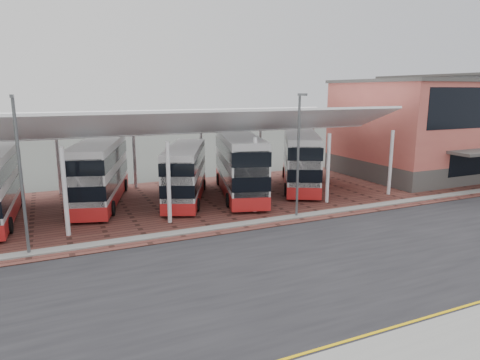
{
  "coord_description": "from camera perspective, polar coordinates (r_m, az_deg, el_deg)",
  "views": [
    {
      "loc": [
        -12.68,
        -16.98,
        8.27
      ],
      "look_at": [
        -1.39,
        7.9,
        2.51
      ],
      "focal_mm": 32.0,
      "sensor_mm": 36.0,
      "label": 1
    }
  ],
  "objects": [
    {
      "name": "bus_4",
      "position": [
        33.87,
        -0.1,
        1.97
      ],
      "size": [
        5.76,
        11.85,
        4.77
      ],
      "rotation": [
        0.0,
        0.0,
        -0.28
      ],
      "color": "silver",
      "rests_on": "forecourt"
    },
    {
      "name": "lamp_east",
      "position": [
        27.78,
        7.8,
        3.7
      ],
      "size": [
        0.16,
        0.9,
        8.07
      ],
      "color": "#575B5F",
      "rests_on": "ground"
    },
    {
      "name": "bus_3",
      "position": [
        32.54,
        -7.28,
        0.88
      ],
      "size": [
        6.11,
        10.08,
        4.12
      ],
      "rotation": [
        0.0,
        0.0,
        -0.41
      ],
      "color": "silver",
      "rests_on": "forecourt"
    },
    {
      "name": "yellow_line_near",
      "position": [
        18.12,
        25.28,
        -16.39
      ],
      "size": [
        120.0,
        0.12,
        0.01
      ],
      "primitive_type": "cube",
      "color": "#EEB906",
      "rests_on": "road"
    },
    {
      "name": "forecourt",
      "position": [
        34.38,
        1.63,
        -1.97
      ],
      "size": [
        72.0,
        16.0,
        0.06
      ],
      "primitive_type": "cube",
      "color": "brown",
      "rests_on": "ground"
    },
    {
      "name": "ground",
      "position": [
        22.75,
        11.66,
        -9.68
      ],
      "size": [
        140.0,
        140.0,
        0.0
      ],
      "primitive_type": "plane",
      "color": "#464944"
    },
    {
      "name": "north_kerb",
      "position": [
        27.66,
        4.1,
        -5.37
      ],
      "size": [
        120.0,
        0.8,
        0.14
      ],
      "primitive_type": "cube",
      "color": "gray",
      "rests_on": "ground"
    },
    {
      "name": "canopy",
      "position": [
        31.73,
        -12.27,
        7.16
      ],
      "size": [
        37.0,
        11.63,
        7.07
      ],
      "color": "white",
      "rests_on": "ground"
    },
    {
      "name": "bus_2",
      "position": [
        32.97,
        -18.14,
        0.95
      ],
      "size": [
        5.59,
        11.42,
        4.6
      ],
      "rotation": [
        0.0,
        0.0,
        -0.28
      ],
      "color": "silver",
      "rests_on": "forecourt"
    },
    {
      "name": "lamp_west",
      "position": [
        23.62,
        -27.25,
        1.04
      ],
      "size": [
        0.16,
        0.9,
        8.07
      ],
      "color": "#575B5F",
      "rests_on": "ground"
    },
    {
      "name": "bus_5",
      "position": [
        37.25,
        8.05,
        2.66
      ],
      "size": [
        7.7,
        11.12,
        4.64
      ],
      "rotation": [
        0.0,
        0.0,
        -0.5
      ],
      "color": "silver",
      "rests_on": "forecourt"
    },
    {
      "name": "terminal",
      "position": [
        47.34,
        24.79,
        6.44
      ],
      "size": [
        18.4,
        14.4,
        9.25
      ],
      "color": "#514E4C",
      "rests_on": "ground"
    },
    {
      "name": "road",
      "position": [
        22.01,
        13.21,
        -10.48
      ],
      "size": [
        120.0,
        14.0,
        0.02
      ],
      "primitive_type": "cube",
      "color": "black",
      "rests_on": "ground"
    },
    {
      "name": "yellow_line_far",
      "position": [
        18.29,
        24.54,
        -16.05
      ],
      "size": [
        120.0,
        0.12,
        0.01
      ],
      "primitive_type": "cube",
      "color": "#EEB906",
      "rests_on": "road"
    }
  ]
}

